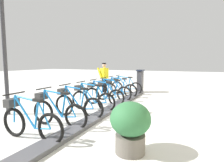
{
  "coord_description": "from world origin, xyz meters",
  "views": [
    {
      "loc": [
        -2.55,
        5.51,
        1.69
      ],
      "look_at": [
        0.5,
        -1.35,
        0.9
      ],
      "focal_mm": 28.51,
      "sensor_mm": 36.0,
      "label": 1
    }
  ],
  "objects": [
    {
      "name": "bike_docked_4",
      "position": [
        0.62,
        0.2,
        0.43
      ],
      "size": [
        1.72,
        0.54,
        1.02
      ],
      "color": "black",
      "rests_on": "ground"
    },
    {
      "name": "bike_docked_2",
      "position": [
        0.62,
        -1.55,
        0.43
      ],
      "size": [
        1.72,
        0.54,
        1.02
      ],
      "color": "black",
      "rests_on": "ground"
    },
    {
      "name": "payment_kiosk",
      "position": [
        0.05,
        -4.27,
        0.67
      ],
      "size": [
        0.36,
        0.52,
        1.28
      ],
      "color": "#38383D",
      "rests_on": "ground"
    },
    {
      "name": "planter_bush",
      "position": [
        -1.57,
        2.46,
        0.54
      ],
      "size": [
        0.76,
        0.76,
        0.97
      ],
      "color": "#59544C",
      "rests_on": "ground"
    },
    {
      "name": "ground_plane",
      "position": [
        0.0,
        0.0,
        0.0
      ],
      "size": [
        60.0,
        60.0,
        0.0
      ],
      "primitive_type": "plane",
      "color": "silver"
    },
    {
      "name": "lamp_post",
      "position": [
        2.84,
        1.72,
        2.66
      ],
      "size": [
        0.32,
        0.32,
        4.08
      ],
      "color": "#2D2D33",
      "rests_on": "ground"
    },
    {
      "name": "bike_docked_1",
      "position": [
        0.62,
        -2.42,
        0.43
      ],
      "size": [
        1.72,
        0.54,
        1.02
      ],
      "color": "black",
      "rests_on": "ground"
    },
    {
      "name": "bike_docked_3",
      "position": [
        0.62,
        -0.67,
        0.43
      ],
      "size": [
        1.72,
        0.54,
        1.02
      ],
      "color": "black",
      "rests_on": "ground"
    },
    {
      "name": "bike_docked_6",
      "position": [
        0.62,
        1.95,
        0.43
      ],
      "size": [
        1.72,
        0.54,
        1.02
      ],
      "color": "black",
      "rests_on": "ground"
    },
    {
      "name": "bike_docked_0",
      "position": [
        0.62,
        -3.3,
        0.43
      ],
      "size": [
        1.72,
        0.54,
        1.02
      ],
      "color": "black",
      "rests_on": "ground"
    },
    {
      "name": "worker_near_rack",
      "position": [
        1.76,
        -3.12,
        0.91
      ],
      "size": [
        0.57,
        0.69,
        1.66
      ],
      "color": "white",
      "rests_on": "ground"
    },
    {
      "name": "bike_docked_5",
      "position": [
        0.62,
        1.08,
        0.43
      ],
      "size": [
        1.72,
        0.54,
        1.02
      ],
      "color": "black",
      "rests_on": "ground"
    },
    {
      "name": "dock_rail_base",
      "position": [
        0.0,
        0.0,
        0.05
      ],
      "size": [
        0.44,
        7.8,
        0.1
      ],
      "primitive_type": "cube",
      "color": "#47474C",
      "rests_on": "ground"
    },
    {
      "name": "bike_docked_7",
      "position": [
        0.62,
        2.83,
        0.43
      ],
      "size": [
        1.72,
        0.54,
        1.02
      ],
      "color": "black",
      "rests_on": "ground"
    }
  ]
}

